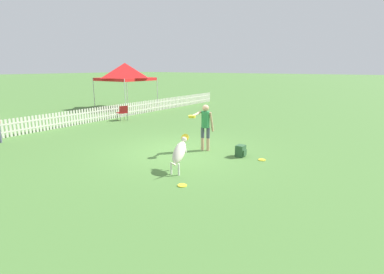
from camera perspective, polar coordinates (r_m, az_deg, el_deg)
name	(u,v)px	position (r m, az deg, el deg)	size (l,w,h in m)	color
ground_plane	(179,151)	(10.37, -2.41, -2.73)	(240.00, 240.00, 0.00)	#4C7A38
handler_person	(205,122)	(10.24, 2.44, 2.81)	(1.03, 0.46, 1.60)	tan
leaping_dog	(179,152)	(8.27, -2.43, -2.90)	(1.15, 0.49, 0.97)	beige
frisbee_near_handler	(182,185)	(7.44, -1.89, -9.19)	(0.23, 0.23, 0.02)	yellow
frisbee_near_dog	(243,153)	(10.31, 9.63, -2.93)	(0.23, 0.23, 0.02)	yellow
frisbee_midfield	(262,160)	(9.64, 13.18, -4.25)	(0.23, 0.23, 0.02)	yellow
backpack_on_grass	(241,151)	(9.84, 9.28, -2.64)	(0.31, 0.30, 0.38)	#2D5633
picket_fence	(60,120)	(15.55, -23.89, 2.96)	(27.42, 0.04, 0.76)	beige
folding_chair_center	(123,112)	(16.68, -13.07, 4.73)	(0.62, 0.63, 0.81)	#333338
canopy_tent_main	(125,72)	(21.57, -12.62, 12.03)	(3.12, 3.12, 3.11)	silver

